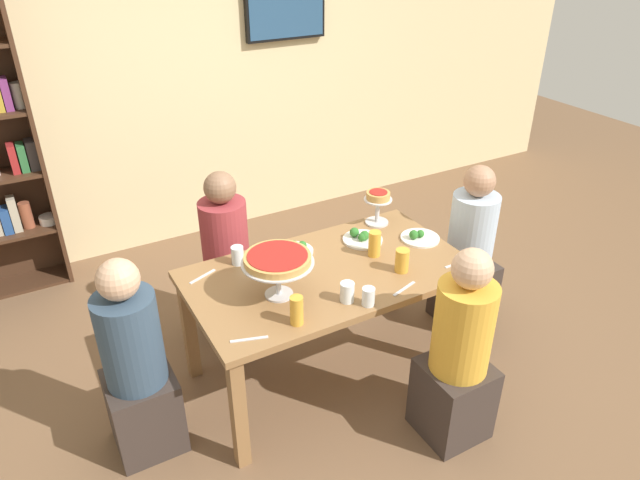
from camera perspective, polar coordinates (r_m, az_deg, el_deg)
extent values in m
plane|color=brown|center=(3.72, 0.77, -12.68)|extent=(12.00, 12.00, 0.00)
cube|color=beige|center=(4.91, -12.58, 15.94)|extent=(8.00, 0.12, 2.80)
cube|color=olive|center=(3.28, 0.86, -3.34)|extent=(1.58, 0.89, 0.04)
cube|color=olive|center=(3.01, -8.01, -16.51)|extent=(0.07, 0.07, 0.70)
cube|color=olive|center=(3.62, 14.11, -7.94)|extent=(0.07, 0.07, 0.70)
cube|color=olive|center=(3.56, -12.74, -8.48)|extent=(0.07, 0.07, 0.70)
cube|color=olive|center=(4.09, 7.02, -2.39)|extent=(0.07, 0.07, 0.70)
cube|color=#422819|center=(4.58, -26.17, 8.72)|extent=(0.03, 0.30, 2.20)
cube|color=navy|center=(4.77, -28.51, 1.75)|extent=(0.06, 0.13, 0.19)
cube|color=#B2A88E|center=(4.76, -27.87, 2.30)|extent=(0.06, 0.12, 0.26)
cylinder|color=brown|center=(4.77, -26.92, 2.20)|extent=(0.08, 0.08, 0.20)
cylinder|color=silver|center=(4.80, -25.13, 1.86)|extent=(0.13, 0.13, 0.06)
cube|color=maroon|center=(4.61, -27.96, 7.12)|extent=(0.05, 0.13, 0.20)
cube|color=#2D6B38|center=(4.61, -27.23, 7.26)|extent=(0.05, 0.13, 0.20)
cube|color=#3D3838|center=(4.61, -26.47, 7.55)|extent=(0.06, 0.13, 0.21)
cube|color=#7A3370|center=(4.48, -28.51, 12.54)|extent=(0.05, 0.13, 0.21)
cylinder|color=beige|center=(4.49, -27.53, 12.52)|extent=(0.08, 0.08, 0.17)
cube|color=black|center=(5.05, -3.42, 21.32)|extent=(0.70, 0.05, 0.40)
cube|color=navy|center=(5.02, -3.28, 21.29)|extent=(0.66, 0.01, 0.36)
cube|color=#382D28|center=(3.29, -16.84, -15.80)|extent=(0.34, 0.34, 0.45)
cylinder|color=#33475B|center=(2.98, -18.16, -9.33)|extent=(0.30, 0.30, 0.50)
sphere|color=tan|center=(2.79, -19.27, -3.70)|extent=(0.20, 0.20, 0.20)
cube|color=#382D28|center=(3.30, 12.90, -14.94)|extent=(0.34, 0.34, 0.45)
cylinder|color=gold|center=(3.00, 13.91, -8.42)|extent=(0.30, 0.30, 0.50)
sphere|color=tan|center=(2.80, 14.76, -2.75)|extent=(0.20, 0.20, 0.20)
cube|color=#382D28|center=(3.98, -8.82, -5.76)|extent=(0.34, 0.34, 0.45)
cylinder|color=#993338|center=(3.72, -9.37, 0.21)|extent=(0.30, 0.30, 0.50)
sphere|color=#846047|center=(3.57, -9.82, 5.11)|extent=(0.20, 0.20, 0.20)
cube|color=#382D28|center=(4.13, 13.92, -4.88)|extent=(0.34, 0.34, 0.45)
cylinder|color=silver|center=(3.89, 14.75, 0.91)|extent=(0.30, 0.30, 0.50)
sphere|color=#A87A5B|center=(3.74, 15.43, 5.62)|extent=(0.20, 0.20, 0.20)
cylinder|color=silver|center=(3.08, -4.06, -5.33)|extent=(0.15, 0.15, 0.01)
cylinder|color=silver|center=(3.02, -4.12, -3.79)|extent=(0.03, 0.03, 0.19)
cylinder|color=silver|center=(2.97, -4.19, -2.23)|extent=(0.38, 0.38, 0.01)
cylinder|color=tan|center=(2.96, -4.20, -1.87)|extent=(0.35, 0.35, 0.04)
cylinder|color=maroon|center=(2.95, -4.22, -1.53)|extent=(0.31, 0.31, 0.00)
cylinder|color=silver|center=(3.78, 5.61, 1.76)|extent=(0.15, 0.15, 0.01)
cylinder|color=silver|center=(3.74, 5.67, 2.88)|extent=(0.03, 0.03, 0.15)
cylinder|color=silver|center=(3.71, 5.73, 4.00)|extent=(0.18, 0.18, 0.01)
cylinder|color=tan|center=(3.70, 5.75, 4.37)|extent=(0.15, 0.15, 0.05)
cylinder|color=maroon|center=(3.69, 5.77, 4.72)|extent=(0.12, 0.12, 0.00)
cylinder|color=white|center=(3.57, 4.22, 0.04)|extent=(0.25, 0.25, 0.01)
sphere|color=#2D7028|center=(3.54, 4.41, 0.44)|extent=(0.06, 0.06, 0.06)
sphere|color=#2D7028|center=(3.57, 3.40, 0.76)|extent=(0.06, 0.06, 0.06)
sphere|color=#2D7028|center=(3.53, 4.17, 0.30)|extent=(0.05, 0.05, 0.05)
cylinder|color=white|center=(3.44, -2.47, -1.11)|extent=(0.22, 0.22, 0.01)
sphere|color=#2D7028|center=(3.39, -2.48, -1.06)|extent=(0.04, 0.04, 0.04)
sphere|color=#2D7028|center=(3.42, -2.38, -0.82)|extent=(0.04, 0.04, 0.04)
sphere|color=#2D7028|center=(3.43, -1.75, -0.53)|extent=(0.05, 0.05, 0.05)
sphere|color=#2D7028|center=(3.44, -2.62, -0.47)|extent=(0.05, 0.05, 0.05)
cylinder|color=white|center=(3.63, 9.82, 0.19)|extent=(0.24, 0.24, 0.01)
sphere|color=#2D7028|center=(3.61, 9.86, 0.62)|extent=(0.05, 0.05, 0.05)
sphere|color=#2D7028|center=(3.59, 9.21, 0.53)|extent=(0.06, 0.06, 0.06)
sphere|color=#2D7028|center=(3.62, 9.85, 0.57)|extent=(0.04, 0.04, 0.04)
cylinder|color=gold|center=(3.26, 8.08, -2.01)|extent=(0.08, 0.08, 0.14)
cylinder|color=gold|center=(3.39, 5.39, -0.37)|extent=(0.07, 0.07, 0.16)
cylinder|color=gold|center=(2.83, -2.31, -6.94)|extent=(0.07, 0.07, 0.15)
cylinder|color=white|center=(2.98, 4.78, -5.57)|extent=(0.07, 0.07, 0.10)
cylinder|color=white|center=(3.00, 2.69, -5.14)|extent=(0.07, 0.07, 0.11)
cylinder|color=white|center=(3.34, -8.12, -1.50)|extent=(0.07, 0.07, 0.11)
cube|color=silver|center=(2.80, -6.98, -9.67)|extent=(0.18, 0.07, 0.00)
cube|color=silver|center=(3.42, 13.40, -2.27)|extent=(0.18, 0.02, 0.00)
cube|color=silver|center=(3.15, 8.28, -4.76)|extent=(0.18, 0.07, 0.00)
cube|color=silver|center=(3.28, -11.47, -3.53)|extent=(0.17, 0.08, 0.00)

